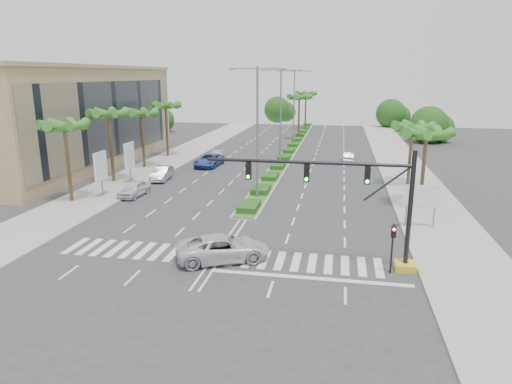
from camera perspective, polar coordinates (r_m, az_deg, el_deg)
ground at (r=29.61m, az=-4.74°, el=-8.00°), size 160.00×160.00×0.00m
footpath_right at (r=48.34m, az=19.53°, el=0.21°), size 6.00×120.00×0.15m
footpath_left at (r=52.76m, az=-15.09°, el=1.70°), size 6.00×120.00×0.15m
median at (r=72.61m, az=4.58°, el=5.57°), size 2.20×75.00×0.20m
median_grass at (r=72.59m, az=4.58°, el=5.66°), size 1.80×75.00×0.04m
building at (r=62.31m, az=-22.18°, el=8.55°), size 12.00×36.00×12.00m
signal_gantry at (r=27.57m, az=14.06°, el=-2.48°), size 12.60×1.20×7.20m
pedestrian_signal at (r=27.50m, az=16.73°, el=-5.82°), size 0.28×0.36×3.00m
direction_sign at (r=36.00m, az=19.98°, el=-0.63°), size 2.70×0.11×3.40m
billboard_near at (r=44.93m, az=-18.85°, el=3.01°), size 0.18×2.10×4.35m
billboard_far at (r=50.15m, az=-15.55°, el=4.38°), size 0.18×2.10×4.35m
palm_left_near at (r=43.73m, az=-22.83°, el=7.31°), size 4.57×4.68×7.55m
palm_left_mid at (r=50.54m, az=-17.93°, el=9.00°), size 4.57×4.68×7.95m
palm_left_far at (r=57.74m, az=-14.14°, el=9.28°), size 4.57×4.68×7.35m
palm_left_end at (r=65.05m, az=-11.23°, el=10.32°), size 4.57×4.68×7.75m
palm_right_near at (r=41.31m, az=20.51°, el=6.49°), size 4.57×4.68×7.05m
palm_right_far at (r=49.18m, az=18.95°, el=7.42°), size 4.57×4.68×6.75m
palm_median_a at (r=81.80m, az=5.43°, el=11.53°), size 4.57×4.68×8.05m
palm_median_b at (r=96.73m, az=6.26°, el=11.95°), size 4.57×4.68×8.05m
streetlight_near at (r=41.27m, az=0.17°, el=8.24°), size 5.10×0.25×12.00m
streetlight_mid at (r=57.02m, az=3.10°, el=9.95°), size 5.10×0.25×12.00m
streetlight_far at (r=72.87m, az=4.77°, el=10.90°), size 5.10×0.25×12.00m
car_parked_a at (r=45.04m, az=-15.00°, el=0.41°), size 2.00×4.40×1.46m
car_parked_b at (r=51.31m, az=-11.68°, el=2.31°), size 2.03×4.66×1.49m
car_parked_c at (r=58.09m, az=-5.90°, el=3.98°), size 2.92×5.80×1.58m
car_parked_d at (r=60.80m, az=-5.09°, el=4.36°), size 2.48×4.81×1.33m
car_crossing at (r=28.72m, az=-4.16°, el=-6.98°), size 6.42×4.83×1.62m
car_right at (r=62.14m, az=11.43°, el=4.33°), size 1.39×3.98×1.31m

